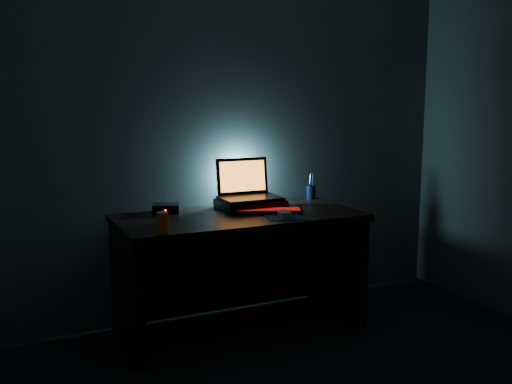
# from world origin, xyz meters

# --- Properties ---
(room) EXTENTS (3.50, 4.00, 2.50)m
(room) POSITION_xyz_m (0.00, 0.00, 1.25)
(room) COLOR black
(room) RESTS_ON ground
(desk) EXTENTS (1.50, 0.70, 0.75)m
(desk) POSITION_xyz_m (0.00, 1.67, 0.49)
(desk) COLOR black
(desk) RESTS_ON ground
(riser) EXTENTS (0.40, 0.30, 0.06)m
(riser) POSITION_xyz_m (0.13, 1.76, 0.78)
(riser) COLOR black
(riser) RESTS_ON desk
(laptop) EXTENTS (0.38, 0.28, 0.26)m
(laptop) POSITION_xyz_m (0.14, 1.81, 0.87)
(laptop) COLOR black
(laptop) RESTS_ON riser
(keyboard) EXTENTS (0.44, 0.28, 0.03)m
(keyboard) POSITION_xyz_m (0.18, 1.59, 0.76)
(keyboard) COLOR black
(keyboard) RESTS_ON desk
(mousepad) EXTENTS (0.26, 0.24, 0.00)m
(mousepad) POSITION_xyz_m (0.21, 1.43, 0.75)
(mousepad) COLOR navy
(mousepad) RESTS_ON desk
(mouse) EXTENTS (0.09, 0.12, 0.03)m
(mouse) POSITION_xyz_m (0.21, 1.43, 0.77)
(mouse) COLOR gray
(mouse) RESTS_ON mousepad
(pen_cup) EXTENTS (0.09, 0.09, 0.10)m
(pen_cup) POSITION_xyz_m (0.68, 1.92, 0.80)
(pen_cup) COLOR black
(pen_cup) RESTS_ON desk
(juice_glass) EXTENTS (0.06, 0.06, 0.11)m
(juice_glass) POSITION_xyz_m (-0.56, 1.35, 0.80)
(juice_glass) COLOR orange
(juice_glass) RESTS_ON desk
(router) EXTENTS (0.20, 0.18, 0.05)m
(router) POSITION_xyz_m (-0.40, 1.87, 0.78)
(router) COLOR black
(router) RESTS_ON desk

